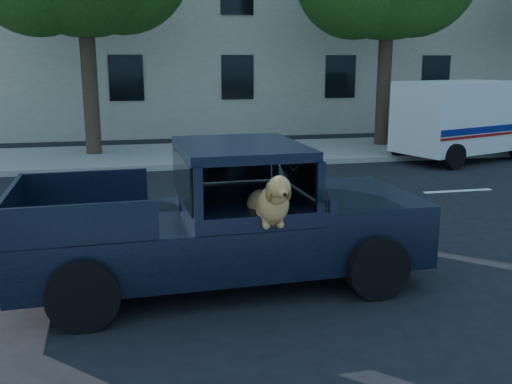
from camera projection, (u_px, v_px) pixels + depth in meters
ground at (340, 254)px, 8.38m from camera, size 120.00×120.00×0.00m
far_sidewalk at (232, 153)px, 17.12m from camera, size 60.00×4.00×0.15m
lane_stripes at (373, 195)px, 12.03m from camera, size 21.60×0.14×0.01m
building_main at (271, 19)px, 23.70m from camera, size 26.00×6.00×9.00m
pickup_truck at (216, 237)px, 7.20m from camera, size 5.04×2.60×1.78m
mail_truck at (461, 126)px, 16.22m from camera, size 4.46×3.16×2.24m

